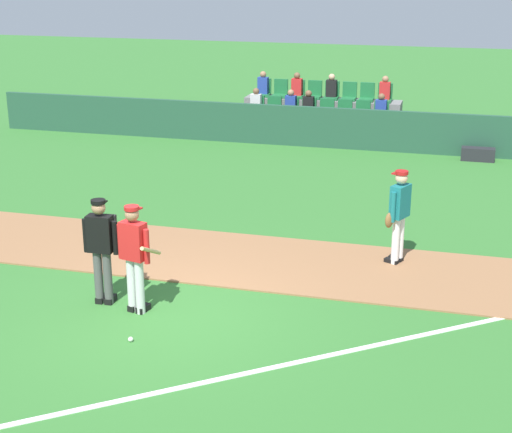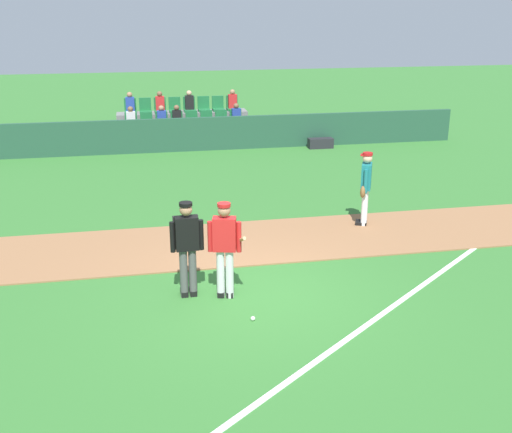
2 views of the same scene
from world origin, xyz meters
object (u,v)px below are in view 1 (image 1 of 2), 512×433
Objects in this scene: umpire_home_plate at (102,245)px; runner_teal_jersey at (399,214)px; baseball at (131,339)px; batter_red_jersey at (135,255)px; equipment_bag at (478,154)px.

umpire_home_plate is 5.29m from runner_teal_jersey.
batter_red_jersey is at bearing 107.72° from baseball.
baseball is at bearing -130.11° from runner_teal_jersey.
umpire_home_plate reaches higher than baseball.
umpire_home_plate is at bearing -117.46° from equipment_bag.
batter_red_jersey is 0.67m from umpire_home_plate.
baseball is 13.29m from equipment_bag.
umpire_home_plate is 1.77m from baseball.
runner_teal_jersey is at bearing -99.81° from equipment_bag.
umpire_home_plate is 1.96× the size of equipment_bag.
batter_red_jersey and runner_teal_jersey have the same top height.
equipment_bag reaches higher than baseball.
umpire_home_plate is at bearing -146.21° from runner_teal_jersey.
runner_teal_jersey reaches higher than equipment_bag.
runner_teal_jersey is at bearing 33.79° from umpire_home_plate.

